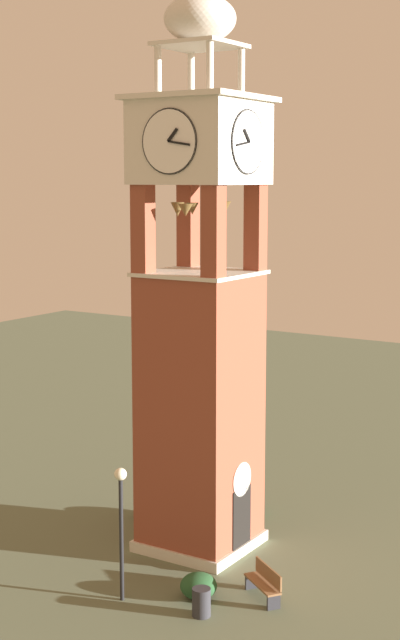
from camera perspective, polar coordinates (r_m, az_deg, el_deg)
ground at (r=31.42m, az=-0.00°, el=-13.70°), size 80.00×80.00×0.00m
clock_tower at (r=29.42m, az=0.00°, el=-0.39°), size 3.71×3.71×17.70m
park_bench at (r=27.73m, az=3.98°, el=-15.80°), size 1.29×1.56×0.95m
lamp_post at (r=26.82m, az=-4.88°, el=-11.52°), size 0.36×0.36×3.93m
trash_bin at (r=26.73m, az=0.09°, el=-16.96°), size 0.52×0.52×0.80m
shrub_near_entry at (r=33.97m, az=3.09°, el=-11.22°), size 0.93×0.93×0.81m
shrub_left_of_tower at (r=27.75m, az=-0.09°, el=-16.03°), size 1.07×1.07×0.73m
shrub_behind_bench at (r=33.82m, az=-3.04°, el=-11.46°), size 0.99×0.99×0.65m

